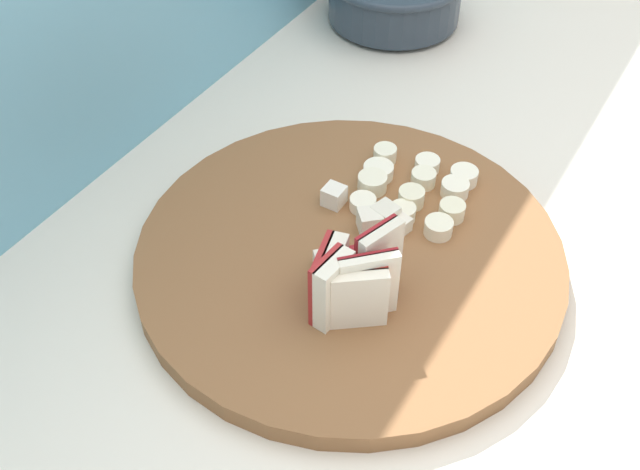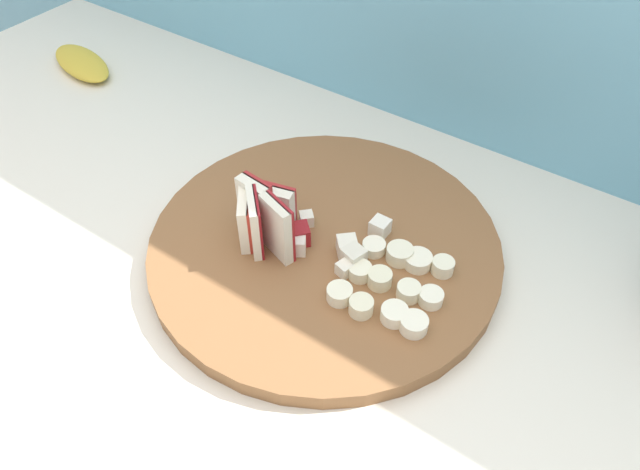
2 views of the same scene
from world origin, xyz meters
The scene contains 6 objects.
tile_backsplash centered at (0.00, 0.37, 0.70)m, with size 2.40×0.04×1.39m, color #6BADC6.
cutting_board centered at (-0.04, 0.08, 0.90)m, with size 0.37×0.37×0.02m, color brown.
apple_wedge_fan centered at (-0.10, 0.04, 0.94)m, with size 0.08×0.07×0.07m.
apple_dice_pile centered at (-0.03, 0.07, 0.92)m, with size 0.10×0.09×0.02m.
banana_slice_rows centered at (0.05, 0.06, 0.91)m, with size 0.11×0.11×0.02m.
banana_peel centered at (-0.57, 0.18, 0.90)m, with size 0.14×0.06×0.02m, color gold.
Camera 2 is at (0.20, -0.29, 1.36)m, focal length 33.27 mm.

